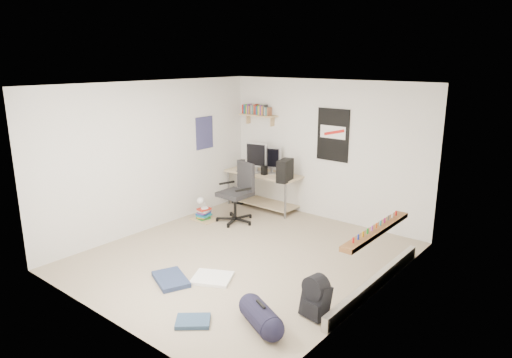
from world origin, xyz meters
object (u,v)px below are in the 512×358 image
Objects in this scene: duffel_bag at (261,316)px; office_chair at (235,195)px; desk at (264,190)px; book_stack at (205,212)px; backpack at (316,301)px.

office_chair is at bearing 161.56° from duffel_bag.
desk is 4.17m from duffel_bag.
duffel_bag is 1.22× the size of book_stack.
backpack is 0.66m from duffel_bag.
book_stack is at bearing 170.21° from duffel_bag.
desk is 3.47× the size of book_stack.
backpack reaches higher than book_stack.
desk reaches higher than book_stack.
office_chair is 2.01× the size of duffel_bag.
duffel_bag is at bearing -27.26° from office_chair.
office_chair reaches higher than duffel_bag.
duffel_bag is at bearing -34.88° from book_stack.
office_chair is at bearing -82.25° from desk.
duffel_bag is (-0.34, -0.57, -0.06)m from backpack.
office_chair reaches higher than book_stack.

